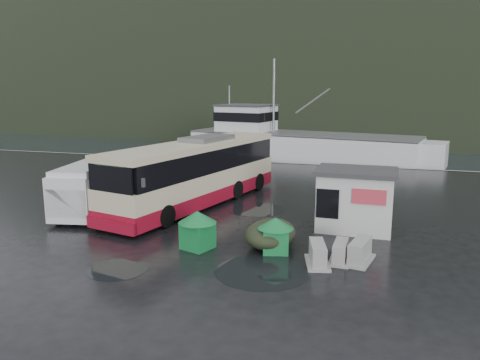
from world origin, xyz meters
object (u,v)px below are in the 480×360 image
(jersey_barrier_a, at_px, (317,264))
(fishing_trawler, at_px, (301,153))
(waste_bin_left, at_px, (198,248))
(jersey_barrier_c, at_px, (340,261))
(white_van, at_px, (94,211))
(ticket_kiosk, at_px, (354,229))
(dome_tent, at_px, (270,246))
(coach_bus, at_px, (197,204))
(waste_bin_right, at_px, (275,252))
(jersey_barrier_b, at_px, (359,262))

(jersey_barrier_a, height_order, fishing_trawler, fishing_trawler)
(waste_bin_left, xyz_separation_m, jersey_barrier_c, (5.83, 0.17, 0.00))
(white_van, bearing_deg, ticket_kiosk, -7.37)
(dome_tent, distance_m, jersey_barrier_c, 3.10)
(fishing_trawler, bearing_deg, jersey_barrier_c, -66.41)
(ticket_kiosk, xyz_separation_m, jersey_barrier_a, (-1.10, -5.00, 0.00))
(waste_bin_left, height_order, jersey_barrier_a, waste_bin_left)
(waste_bin_left, height_order, ticket_kiosk, ticket_kiosk)
(jersey_barrier_a, bearing_deg, waste_bin_left, 175.23)
(coach_bus, height_order, waste_bin_right, coach_bus)
(waste_bin_right, distance_m, jersey_barrier_c, 2.64)
(coach_bus, relative_size, fishing_trawler, 0.50)
(ticket_kiosk, bearing_deg, fishing_trawler, 106.29)
(white_van, distance_m, dome_tent, 10.77)
(waste_bin_left, relative_size, waste_bin_right, 1.10)
(waste_bin_left, height_order, waste_bin_right, waste_bin_left)
(jersey_barrier_b, bearing_deg, ticket_kiosk, 95.60)
(waste_bin_left, bearing_deg, fishing_trawler, 90.65)
(coach_bus, xyz_separation_m, jersey_barrier_c, (8.59, -6.80, 0.00))
(coach_bus, bearing_deg, jersey_barrier_c, -24.87)
(white_van, xyz_separation_m, ticket_kiosk, (13.65, 0.68, 0.00))
(jersey_barrier_c, bearing_deg, dome_tent, 163.15)
(jersey_barrier_b, bearing_deg, coach_bus, 144.38)
(waste_bin_right, height_order, jersey_barrier_a, waste_bin_right)
(coach_bus, xyz_separation_m, ticket_kiosk, (8.89, -2.38, 0.00))
(waste_bin_right, relative_size, jersey_barrier_a, 0.87)
(coach_bus, bearing_deg, jersey_barrier_a, -30.01)
(waste_bin_left, bearing_deg, jersey_barrier_c, 1.66)
(waste_bin_left, distance_m, waste_bin_right, 3.24)
(white_van, height_order, waste_bin_left, white_van)
(ticket_kiosk, height_order, jersey_barrier_c, ticket_kiosk)
(fishing_trawler, bearing_deg, waste_bin_left, -77.59)
(dome_tent, relative_size, jersey_barrier_a, 1.70)
(ticket_kiosk, xyz_separation_m, jersey_barrier_b, (0.42, -4.29, 0.00))
(dome_tent, bearing_deg, jersey_barrier_a, -34.51)
(white_van, distance_m, jersey_barrier_b, 14.53)
(dome_tent, relative_size, ticket_kiosk, 0.78)
(waste_bin_right, xyz_separation_m, jersey_barrier_b, (3.34, -0.14, 0.00))
(jersey_barrier_a, xyz_separation_m, jersey_barrier_c, (0.80, 0.59, 0.00))
(waste_bin_left, distance_m, jersey_barrier_c, 5.84)
(waste_bin_right, bearing_deg, jersey_barrier_a, -25.18)
(jersey_barrier_a, xyz_separation_m, jersey_barrier_b, (1.52, 0.72, 0.00))
(coach_bus, distance_m, jersey_barrier_c, 10.96)
(waste_bin_left, distance_m, jersey_barrier_b, 6.56)
(waste_bin_right, relative_size, fishing_trawler, 0.05)
(coach_bus, height_order, jersey_barrier_a, coach_bus)
(ticket_kiosk, bearing_deg, jersey_barrier_c, -92.05)
(ticket_kiosk, height_order, fishing_trawler, fishing_trawler)
(dome_tent, height_order, jersey_barrier_b, dome_tent)
(jersey_barrier_a, height_order, jersey_barrier_c, jersey_barrier_a)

